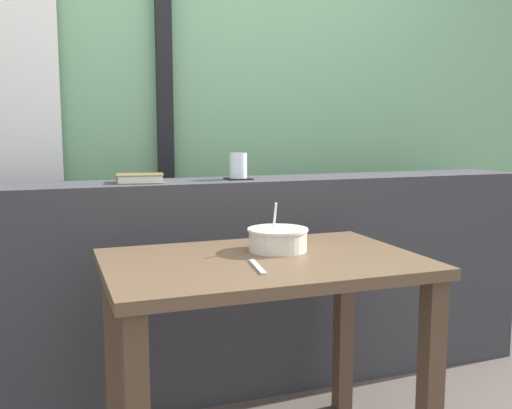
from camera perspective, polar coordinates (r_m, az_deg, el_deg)
The scene contains 9 objects.
outdoor_backdrop at distance 2.86m, azimuth -6.51°, elevation 13.57°, with size 4.80×0.08×2.80m, color #7AAD7F.
window_divider_post at distance 2.76m, azimuth -9.02°, elevation 11.67°, with size 0.07×0.05×2.60m, color black.
dark_console_ledge at distance 2.43m, azimuth -3.26°, elevation -8.05°, with size 2.80×0.30×0.89m, color #38383D.
breakfast_table at distance 1.83m, azimuth 0.69°, elevation -9.08°, with size 0.97×0.64×0.70m.
coaster_square at distance 2.36m, azimuth -1.75°, elevation 2.56°, with size 0.10×0.10×0.01m, color black.
juice_glass at distance 2.36m, azimuth -1.76°, elevation 3.74°, with size 0.07×0.07×0.10m.
closed_book at distance 2.26m, azimuth -11.40°, elevation 2.55°, with size 0.20×0.16×0.03m.
soup_bowl at distance 1.90m, azimuth 2.16°, elevation -3.47°, with size 0.20×0.20×0.16m.
fork_utensil at distance 1.67m, azimuth 0.14°, elevation -6.16°, with size 0.02×0.17×0.01m, color silver.
Camera 1 is at (-0.67, -1.69, 1.10)m, focal length 40.53 mm.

